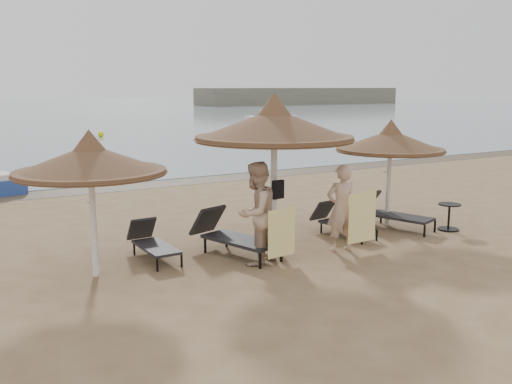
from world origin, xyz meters
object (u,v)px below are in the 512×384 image
palapa_center (274,126)px  person_left (256,205)px  palapa_left (90,160)px  lounger_near_left (230,234)px  palapa_right (390,141)px  lounger_far_right (390,213)px  lounger_far_left (152,242)px  lounger_near_right (340,221)px  person_right (341,201)px  side_table (449,218)px

palapa_center → person_left: (-0.81, -0.68, -1.42)m
palapa_left → lounger_near_left: size_ratio=1.25×
palapa_right → person_left: 4.51m
palapa_right → lounger_far_right: 1.69m
lounger_far_left → palapa_left: bearing=-157.6°
lounger_near_right → person_right: bearing=-136.5°
palapa_left → palapa_center: size_ratio=0.81×
side_table → person_right: bearing=-178.2°
palapa_center → lounger_far_right: bearing=2.3°
palapa_right → lounger_near_left: 4.73m
side_table → person_left: bearing=179.7°
palapa_right → lounger_far_left: 6.14m
lounger_near_left → person_left: size_ratio=0.93×
palapa_center → side_table: 5.00m
lounger_far_left → side_table: (6.81, -1.38, -0.03)m
lounger_far_right → person_left: person_left is taller
lounger_far_right → lounger_far_left: bearing=155.4°
palapa_right → lounger_far_left: bearing=177.1°
palapa_right → person_right: bearing=-153.4°
palapa_left → lounger_far_right: 7.22m
side_table → person_right: size_ratio=0.30×
person_right → side_table: bearing=-168.0°
lounger_far_right → person_right: person_right is taller
palapa_right → lounger_near_right: size_ratio=1.54×
lounger_near_left → lounger_far_right: lounger_near_left is taller
palapa_left → person_left: palapa_left is taller
palapa_center → palapa_right: bearing=6.1°
lounger_near_right → person_left: person_left is taller
palapa_center → lounger_far_right: (3.36, 0.14, -2.18)m
palapa_left → side_table: (8.06, -0.81, -1.79)m
lounger_far_left → person_right: 3.88m
palapa_right → lounger_near_right: bearing=-174.6°
palapa_left → side_table: 8.29m
palapa_right → person_left: size_ratio=1.14×
lounger_far_left → lounger_far_right: size_ratio=0.84×
palapa_right → side_table: 2.25m
palapa_left → palapa_right: palapa_left is taller
palapa_left → palapa_center: bearing=-1.6°
person_left → person_right: person_left is taller
palapa_left → lounger_far_left: 2.23m
palapa_center → lounger_near_right: size_ratio=1.92×
lounger_far_right → palapa_right: bearing=43.1°
palapa_right → lounger_near_left: bearing=-176.7°
lounger_far_right → side_table: (1.05, -0.84, -0.08)m
palapa_left → person_left: (2.84, -0.79, -0.94)m
lounger_far_left → person_left: person_left is taller
palapa_left → lounger_far_right: (7.01, 0.03, -1.71)m
palapa_left → person_right: bearing=-10.8°
palapa_center → side_table: palapa_center is taller
lounger_near_right → lounger_far_right: lounger_far_right is taller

